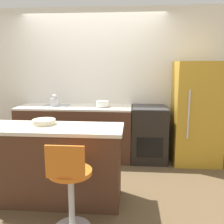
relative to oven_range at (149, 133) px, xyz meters
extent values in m
plane|color=brown|center=(-0.98, -0.35, -0.46)|extent=(14.00, 14.00, 0.00)
cube|color=white|center=(-0.98, 0.36, 0.84)|extent=(8.00, 0.06, 2.60)
cube|color=#4C2D1E|center=(-1.27, 0.00, -0.02)|extent=(1.94, 0.66, 0.89)
cube|color=silver|center=(-1.27, 0.00, 0.44)|extent=(1.94, 0.66, 0.03)
cube|color=#9EA3A8|center=(-1.61, 0.00, 0.46)|extent=(0.44, 0.36, 0.01)
cube|color=#4C2D1E|center=(-1.21, -1.42, -0.02)|extent=(1.57, 0.54, 0.88)
cube|color=silver|center=(-1.21, -1.42, 0.44)|extent=(1.64, 0.58, 0.04)
cube|color=black|center=(0.00, 0.00, 0.00)|extent=(0.59, 0.66, 0.92)
cube|color=black|center=(0.00, -0.33, -0.14)|extent=(0.41, 0.01, 0.32)
cube|color=#333338|center=(0.00, 0.00, 0.46)|extent=(0.56, 0.62, 0.01)
cube|color=gold|center=(0.76, -0.02, 0.37)|extent=(0.74, 0.70, 1.67)
cube|color=silver|center=(0.56, -0.38, 0.42)|extent=(0.02, 0.02, 0.75)
cylinder|color=#B7B7BC|center=(-0.87, -1.97, -0.16)|extent=(0.06, 0.06, 0.60)
cylinder|color=orange|center=(-0.87, -1.97, 0.15)|extent=(0.41, 0.41, 0.04)
cube|color=orange|center=(-0.87, -2.14, 0.32)|extent=(0.35, 0.02, 0.30)
cylinder|color=silver|center=(-1.61, -0.04, 0.53)|extent=(0.16, 0.16, 0.13)
sphere|color=silver|center=(-1.61, -0.04, 0.62)|extent=(0.09, 0.09, 0.09)
cylinder|color=white|center=(-0.79, -0.04, 0.51)|extent=(0.22, 0.22, 0.10)
cylinder|color=beige|center=(-1.34, -1.32, 0.49)|extent=(0.27, 0.27, 0.06)
camera|label=1|loc=(-0.29, -4.15, 1.16)|focal=40.00mm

